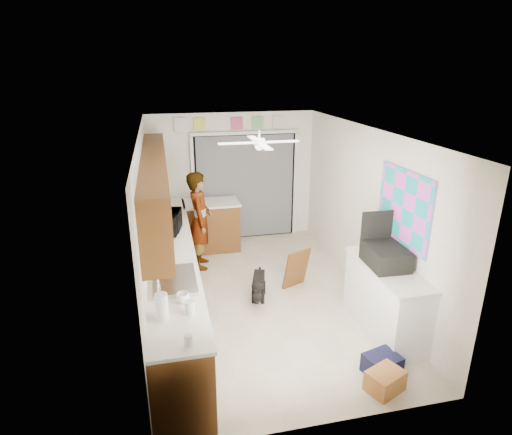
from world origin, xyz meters
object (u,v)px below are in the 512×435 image
paper_towel_roll (162,307)px  microwave (167,222)px  cardboard_box (385,381)px  cup (183,298)px  man (200,221)px  suitcase (386,256)px  dog (259,285)px  navy_crate (382,365)px

paper_towel_roll → microwave: bearing=87.2°
microwave → cardboard_box: size_ratio=1.47×
microwave → cup: size_ratio=4.00×
cardboard_box → man: 3.92m
microwave → suitcase: microwave is taller
dog → cardboard_box: bearing=-50.9°
microwave → paper_towel_roll: size_ratio=2.01×
suitcase → paper_towel_roll: bearing=-165.3°
paper_towel_roll → cup: bearing=51.5°
navy_crate → dog: dog is taller
paper_towel_roll → man: size_ratio=0.16×
paper_towel_roll → cardboard_box: 2.51m
cup → navy_crate: size_ratio=0.37×
microwave → dog: size_ratio=1.00×
cardboard_box → dog: 2.36m
dog → navy_crate: bearing=-45.8°
cardboard_box → paper_towel_roll: bearing=169.1°
navy_crate → dog: (-1.00, 1.93, 0.10)m
cup → cardboard_box: cup is taller
cup → suitcase: bearing=7.7°
paper_towel_roll → man: (0.67, 3.05, -0.23)m
microwave → man: (0.55, 0.65, -0.25)m
microwave → cardboard_box: bearing=-131.0°
microwave → cardboard_box: (2.17, -2.85, -0.98)m
microwave → dog: microwave is taller
man → dog: 1.62m
microwave → dog: (1.27, -0.66, -0.88)m
suitcase → microwave: bearing=148.0°
navy_crate → cardboard_box: bearing=-111.8°
cardboard_box → navy_crate: (0.10, 0.26, -0.00)m
navy_crate → man: man is taller
paper_towel_roll → suitcase: size_ratio=0.47×
cardboard_box → microwave: bearing=127.3°
paper_towel_roll → man: man is taller
cup → suitcase: suitcase is taller
cardboard_box → dog: (-0.89, 2.18, 0.10)m
cup → man: man is taller
cup → cardboard_box: bearing=-19.1°
microwave → navy_crate: (2.27, -2.59, -0.98)m
cup → dog: cup is taller
suitcase → man: man is taller
paper_towel_roll → navy_crate: paper_towel_roll is taller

